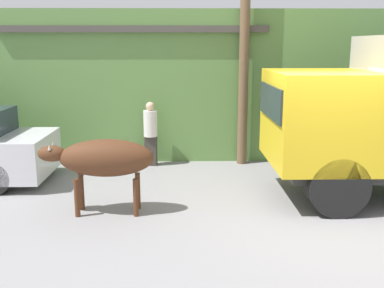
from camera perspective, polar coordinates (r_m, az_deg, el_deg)
The scene contains 6 objects.
ground_plane at distance 8.04m, azimuth 16.49°, elevation -9.17°, with size 60.00×60.00×0.00m, color gray.
hillside_embankment at distance 14.15m, azimuth 8.67°, elevation 8.19°, with size 32.00×5.73×3.74m.
building_backdrop at distance 12.39m, azimuth -6.73°, elevation 6.79°, with size 6.49×2.70×3.34m.
brown_cow at distance 7.87m, azimuth -11.15°, elevation -1.85°, with size 1.99×0.65×1.32m.
pedestrian_on_hill at distance 10.92m, azimuth -5.28°, elevation 1.65°, with size 0.37×0.37×1.56m.
utility_pole at distance 10.94m, azimuth 6.71°, elevation 14.25°, with size 0.90×0.24×6.28m.
Camera 1 is at (-2.40, -7.11, 2.90)m, focal length 42.00 mm.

